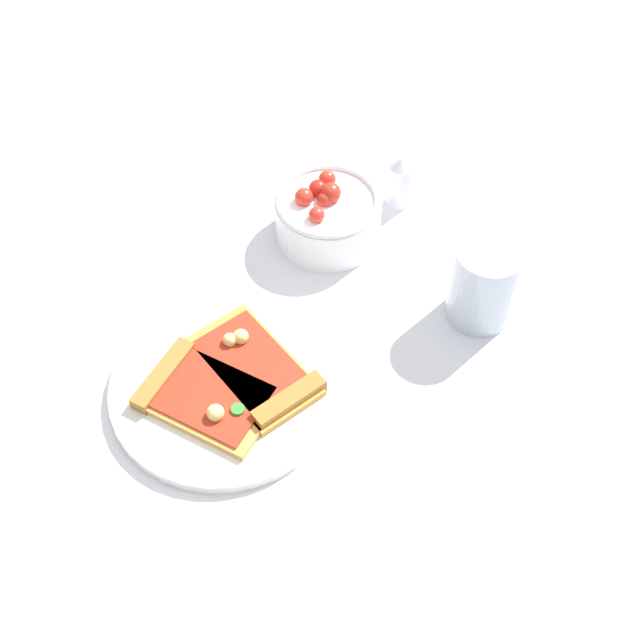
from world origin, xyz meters
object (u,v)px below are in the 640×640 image
paper_napkin (111,631)px  salad_bowl (328,215)px  soda_glass (483,286)px  pizza_slice_far (257,369)px  pizza_slice_near (203,395)px  pepper_shaker (400,182)px  plate (224,388)px

paper_napkin → salad_bowl: bearing=26.6°
paper_napkin → soda_glass: bearing=3.3°
pizza_slice_far → salad_bowl: (0.20, 0.11, 0.01)m
pizza_slice_near → pepper_shaker: pepper_shaker is taller
plate → pepper_shaker: (0.34, 0.08, 0.03)m
pizza_slice_near → soda_glass: bearing=-18.8°
pizza_slice_near → paper_napkin: 0.25m
salad_bowl → paper_napkin: bearing=-153.4°
plate → pizza_slice_near: size_ratio=1.51×
pizza_slice_far → paper_napkin: size_ratio=1.09×
soda_glass → pepper_shaker: bearing=73.4°
soda_glass → pepper_shaker: size_ratio=1.41×
plate → pizza_slice_near: pizza_slice_near is taller
pizza_slice_near → pizza_slice_far: bearing=-10.6°
plate → pizza_slice_far: bearing=-17.7°
paper_napkin → pepper_shaker: (0.58, 0.22, 0.03)m
plate → pepper_shaker: pepper_shaker is taller
plate → pepper_shaker: bearing=13.4°
plate → soda_glass: bearing=-20.4°
salad_bowl → paper_napkin: salad_bowl is taller
pizza_slice_far → paper_napkin: pizza_slice_far is taller
paper_napkin → pizza_slice_far: bearing=24.8°
plate → pizza_slice_far: 0.04m
plate → paper_napkin: size_ratio=1.72×
pizza_slice_near → pepper_shaker: size_ratio=2.20×
pizza_slice_far → pepper_shaker: (0.30, 0.09, 0.02)m
pizza_slice_near → salad_bowl: salad_bowl is taller
plate → pepper_shaker: size_ratio=3.32×
pizza_slice_near → paper_napkin: pizza_slice_near is taller
salad_bowl → paper_napkin: 0.53m
pepper_shaker → soda_glass: bearing=-106.6°
pizza_slice_near → salad_bowl: 0.28m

